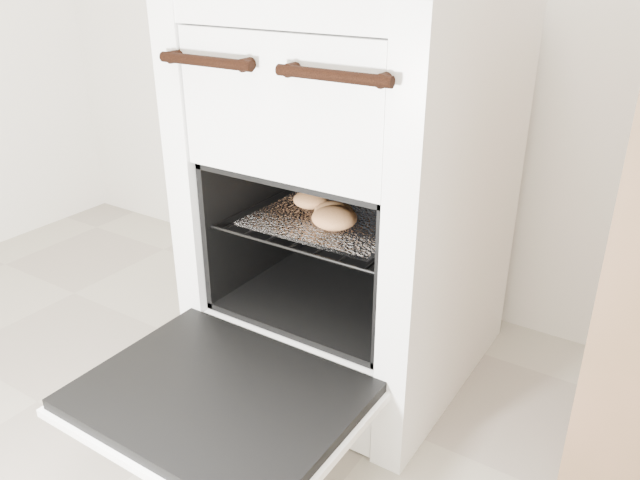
# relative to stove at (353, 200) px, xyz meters

# --- Properties ---
(stove) EXTENTS (0.53, 0.60, 0.82)m
(stove) POSITION_rel_stove_xyz_m (0.00, 0.00, 0.00)
(stove) COLOR white
(stove) RESTS_ON ground
(oven_door) EXTENTS (0.48, 0.37, 0.03)m
(oven_door) POSITION_rel_stove_xyz_m (0.00, -0.45, -0.22)
(oven_door) COLOR black
(oven_door) RESTS_ON stove
(oven_rack) EXTENTS (0.39, 0.37, 0.01)m
(oven_rack) POSITION_rel_stove_xyz_m (0.00, -0.06, -0.02)
(oven_rack) COLOR black
(oven_rack) RESTS_ON stove
(foil_sheet) EXTENTS (0.30, 0.27, 0.01)m
(foil_sheet) POSITION_rel_stove_xyz_m (0.00, -0.08, -0.02)
(foil_sheet) COLOR silver
(foil_sheet) RESTS_ON oven_rack
(baked_rolls) EXTENTS (0.24, 0.24, 0.04)m
(baked_rolls) POSITION_rel_stove_xyz_m (-0.03, -0.07, 0.01)
(baked_rolls) COLOR #E09959
(baked_rolls) RESTS_ON foil_sheet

